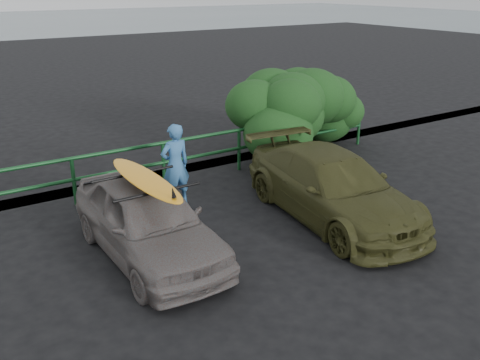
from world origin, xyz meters
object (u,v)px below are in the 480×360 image
object	(u,v)px
olive_vehicle	(332,187)
man	(175,165)
sedan	(148,221)
guardrail	(121,172)
surfboard	(145,179)

from	to	relation	value
olive_vehicle	man	xyz separation A→B (m)	(-2.22, 2.23, 0.21)
sedan	man	distance (m)	2.24
guardrail	man	world-z (taller)	man
olive_vehicle	surfboard	world-z (taller)	surfboard
guardrail	surfboard	bearing A→B (deg)	-102.44
guardrail	olive_vehicle	world-z (taller)	olive_vehicle
man	guardrail	bearing A→B (deg)	-56.99
surfboard	sedan	bearing A→B (deg)	0.00
guardrail	olive_vehicle	distance (m)	4.46
guardrail	surfboard	xyz separation A→B (m)	(-0.63, -2.84, 0.86)
guardrail	sedan	bearing A→B (deg)	-102.44
man	surfboard	bearing A→B (deg)	49.89
olive_vehicle	man	bearing A→B (deg)	141.43
sedan	olive_vehicle	distance (m)	3.63
surfboard	man	bearing A→B (deg)	51.57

